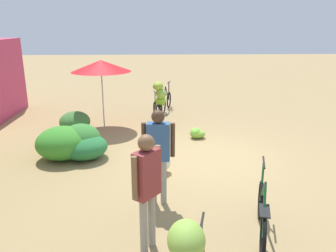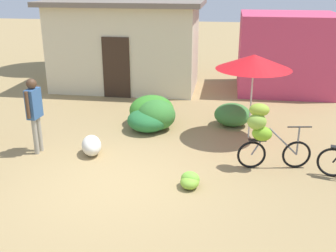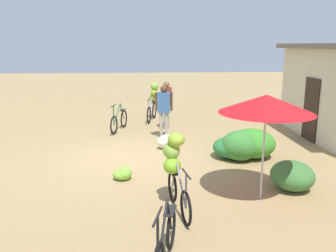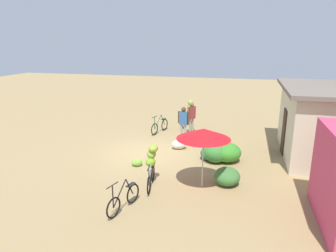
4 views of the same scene
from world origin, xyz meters
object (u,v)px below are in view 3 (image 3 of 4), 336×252
(bicycle_by_shop, at_px, (165,244))
(person_bystander, at_px, (164,106))
(banana_pile_on_ground, at_px, (124,174))
(bicycle_leftmost, at_px, (153,98))
(market_umbrella, at_px, (266,104))
(person_vendor, at_px, (167,100))
(produce_sack, at_px, (168,141))
(bicycle_center_loaded, at_px, (174,163))
(bicycle_near_pile, at_px, (119,121))

(bicycle_by_shop, distance_m, person_bystander, 6.95)
(banana_pile_on_ground, bearing_deg, bicycle_leftmost, 172.31)
(market_umbrella, bearing_deg, person_vendor, -166.46)
(banana_pile_on_ground, distance_m, person_bystander, 3.92)
(bicycle_leftmost, height_order, produce_sack, bicycle_leftmost)
(bicycle_leftmost, xyz_separation_m, produce_sack, (4.21, 0.31, -0.69))
(bicycle_center_loaded, relative_size, person_bystander, 0.89)
(bicycle_near_pile, bearing_deg, person_vendor, 97.64)
(bicycle_center_loaded, xyz_separation_m, bicycle_by_shop, (1.87, -0.29, -0.51))
(bicycle_leftmost, relative_size, bicycle_near_pile, 0.98)
(bicycle_leftmost, xyz_separation_m, person_vendor, (1.65, 0.43, 0.17))
(bicycle_leftmost, xyz_separation_m, bicycle_near_pile, (1.88, -1.29, -0.55))
(banana_pile_on_ground, xyz_separation_m, person_bystander, (-3.63, 1.14, 0.94))
(bicycle_near_pile, distance_m, bicycle_center_loaded, 6.29)
(bicycle_center_loaded, height_order, person_bystander, person_bystander)
(market_umbrella, xyz_separation_m, bicycle_near_pile, (-5.91, -3.20, -1.57))
(market_umbrella, height_order, bicycle_leftmost, market_umbrella)
(bicycle_near_pile, bearing_deg, banana_pile_on_ground, 4.91)
(bicycle_leftmost, relative_size, produce_sack, 2.34)
(person_vendor, bearing_deg, person_bystander, -7.68)
(market_umbrella, height_order, bicycle_by_shop, market_umbrella)
(bicycle_leftmost, distance_m, bicycle_near_pile, 2.35)
(produce_sack, bearing_deg, bicycle_by_shop, -4.57)
(produce_sack, height_order, person_vendor, person_vendor)
(bicycle_near_pile, relative_size, banana_pile_on_ground, 3.53)
(bicycle_near_pile, height_order, bicycle_center_loaded, bicycle_center_loaded)
(person_vendor, distance_m, person_bystander, 1.31)
(bicycle_by_shop, bearing_deg, person_bystander, 176.74)
(market_umbrella, xyz_separation_m, bicycle_center_loaded, (0.19, -1.75, -1.07))
(bicycle_by_shop, bearing_deg, person_vendor, 176.03)
(bicycle_center_loaded, distance_m, person_vendor, 6.34)
(bicycle_center_loaded, relative_size, person_vendor, 0.89)
(bicycle_by_shop, relative_size, person_vendor, 0.88)
(bicycle_by_shop, height_order, person_bystander, person_bystander)
(bicycle_leftmost, height_order, person_bystander, person_bystander)
(bicycle_leftmost, bearing_deg, market_umbrella, 13.76)
(bicycle_by_shop, relative_size, banana_pile_on_ground, 3.27)
(bicycle_near_pile, height_order, produce_sack, bicycle_near_pile)
(bicycle_leftmost, bearing_deg, bicycle_by_shop, -0.81)
(bicycle_leftmost, relative_size, bicycle_center_loaded, 1.06)
(bicycle_center_loaded, height_order, bicycle_by_shop, bicycle_center_loaded)
(bicycle_near_pile, height_order, banana_pile_on_ground, bicycle_near_pile)
(bicycle_leftmost, xyz_separation_m, banana_pile_on_ground, (6.58, -0.89, -0.77))
(bicycle_by_shop, bearing_deg, banana_pile_on_ground, -167.11)
(banana_pile_on_ground, bearing_deg, bicycle_by_shop, 12.89)
(bicycle_near_pile, height_order, bicycle_by_shop, bicycle_by_shop)
(bicycle_center_loaded, xyz_separation_m, person_vendor, (-6.33, 0.28, 0.22))
(banana_pile_on_ground, height_order, person_vendor, person_vendor)
(bicycle_leftmost, xyz_separation_m, bicycle_center_loaded, (7.98, 0.15, -0.05))
(person_vendor, bearing_deg, bicycle_near_pile, -82.36)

